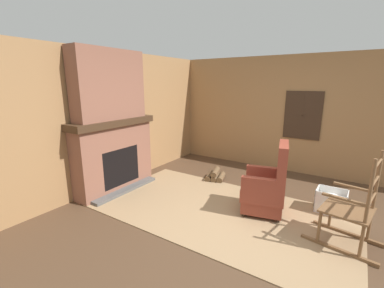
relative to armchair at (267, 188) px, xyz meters
name	(u,v)px	position (x,y,z in m)	size (l,w,h in m)	color
ground_plane	(249,231)	(-0.02, -0.59, -0.38)	(14.00, 14.00, 0.00)	#4C3523
wood_panel_wall_left	(104,121)	(-2.74, -0.59, 0.83)	(0.06, 5.98, 2.42)	#9E7247
wood_panel_wall_back	(301,116)	(-0.02, 2.12, 0.83)	(5.98, 0.09, 2.42)	#9E7247
fireplace_hearth	(115,155)	(-2.52, -0.59, 0.24)	(0.56, 1.58, 1.26)	brown
chimney_breast	(109,85)	(-2.53, -0.59, 1.45)	(0.31, 1.30, 1.14)	brown
area_rug	(219,210)	(-0.60, -0.32, -0.38)	(3.70, 2.03, 0.01)	#997A56
armchair	(267,188)	(0.00, 0.00, 0.00)	(0.70, 0.72, 1.06)	brown
rocking_chair	(351,213)	(1.04, -0.23, 0.02)	(0.87, 0.62, 1.14)	brown
firewood_stack	(215,176)	(-1.25, 0.77, -0.30)	(0.44, 0.48, 0.21)	brown
laundry_basket	(331,201)	(0.80, 0.53, -0.21)	(0.41, 0.33, 0.35)	white
oil_lamp_vase	(80,117)	(-2.57, -1.15, 0.97)	(0.12, 0.12, 0.27)	silver
storage_case	(131,112)	(-2.57, -0.11, 0.95)	(0.15, 0.26, 0.15)	brown
decorative_plate_on_mantel	(114,110)	(-2.59, -0.49, 1.02)	(0.07, 0.29, 0.29)	gold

